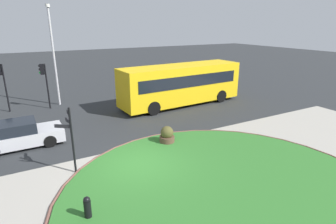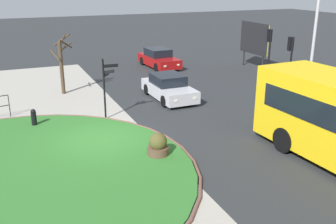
{
  "view_description": "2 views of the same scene",
  "coord_description": "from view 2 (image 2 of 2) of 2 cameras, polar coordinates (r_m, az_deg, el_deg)",
  "views": [
    {
      "loc": [
        -4.27,
        -10.42,
        6.19
      ],
      "look_at": [
        2.17,
        1.15,
        1.92
      ],
      "focal_mm": 29.45,
      "sensor_mm": 36.0,
      "label": 1
    },
    {
      "loc": [
        14.92,
        -3.4,
        6.43
      ],
      "look_at": [
        1.9,
        2.16,
        1.6
      ],
      "focal_mm": 41.52,
      "sensor_mm": 36.0,
      "label": 2
    }
  ],
  "objects": [
    {
      "name": "grass_island",
      "position": [
        14.35,
        -22.18,
        -9.07
      ],
      "size": [
        12.71,
        12.71,
        0.1
      ],
      "primitive_type": "cylinder",
      "color": "#2D6B28",
      "rests_on": "ground"
    },
    {
      "name": "bollard_foreground",
      "position": [
        18.8,
        -19.1,
        -0.81
      ],
      "size": [
        0.24,
        0.24,
        0.86
      ],
      "color": "black",
      "rests_on": "ground"
    },
    {
      "name": "car_far_lane",
      "position": [
        30.25,
        -1.37,
        7.83
      ],
      "size": [
        4.43,
        2.04,
        1.42
      ],
      "rotation": [
        0.0,
        0.0,
        0.06
      ],
      "color": "maroon",
      "rests_on": "ground"
    },
    {
      "name": "street_tree_bare",
      "position": [
        23.53,
        -15.32,
        7.03
      ],
      "size": [
        1.43,
        1.29,
        3.51
      ],
      "color": "#423323",
      "rests_on": "ground"
    },
    {
      "name": "grass_kerb_ring",
      "position": [
        14.35,
        -22.18,
        -9.05
      ],
      "size": [
        13.02,
        13.02,
        0.11
      ],
      "primitive_type": "torus",
      "color": "brown",
      "rests_on": "ground"
    },
    {
      "name": "signpost_directional",
      "position": [
        18.69,
        -9.15,
        4.11
      ],
      "size": [
        0.64,
        0.77,
        2.98
      ],
      "color": "black",
      "rests_on": "ground"
    },
    {
      "name": "sidewalk_paving",
      "position": [
        16.3,
        -16.4,
        -5.15
      ],
      "size": [
        32.0,
        7.97,
        0.02
      ],
      "primitive_type": "cube",
      "color": "#9E998E",
      "rests_on": "ground"
    },
    {
      "name": "lamppost_tall",
      "position": [
        22.89,
        20.84,
        11.7
      ],
      "size": [
        0.32,
        0.32,
        7.53
      ],
      "color": "#B7B7BC",
      "rests_on": "ground"
    },
    {
      "name": "billboard_left",
      "position": [
        30.26,
        12.54,
        10.4
      ],
      "size": [
        3.36,
        0.16,
        3.44
      ],
      "rotation": [
        0.0,
        0.0,
        0.0
      ],
      "color": "black",
      "rests_on": "ground"
    },
    {
      "name": "car_near_lane",
      "position": [
        22.0,
        0.11,
        3.59
      ],
      "size": [
        4.19,
        1.91,
        1.38
      ],
      "rotation": [
        0.0,
        0.0,
        0.01
      ],
      "color": "#B7B7BC",
      "rests_on": "ground"
    },
    {
      "name": "planter_near_signpost",
      "position": [
        14.8,
        -1.47,
        -5.04
      ],
      "size": [
        0.81,
        0.81,
        0.97
      ],
      "color": "brown",
      "rests_on": "ground"
    },
    {
      "name": "ground",
      "position": [
        16.6,
        -9.49,
        -4.21
      ],
      "size": [
        120.0,
        120.0,
        0.0
      ],
      "primitive_type": "plane",
      "color": "#282B2D"
    },
    {
      "name": "traffic_light_near",
      "position": [
        25.74,
        14.63,
        9.62
      ],
      "size": [
        0.48,
        0.32,
        3.49
      ],
      "rotation": [
        0.0,
        0.0,
        2.89
      ],
      "color": "black",
      "rests_on": "ground"
    },
    {
      "name": "traffic_light_far",
      "position": [
        23.32,
        17.52,
        8.28
      ],
      "size": [
        0.49,
        0.31,
        3.39
      ],
      "rotation": [
        0.0,
        0.0,
        2.95
      ],
      "color": "black",
      "rests_on": "ground"
    }
  ]
}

